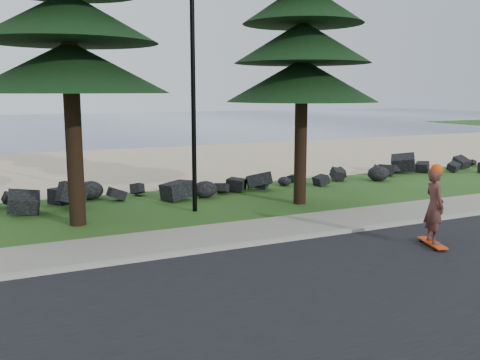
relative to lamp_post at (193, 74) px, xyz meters
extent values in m
plane|color=#234E18|center=(0.00, -3.20, -4.13)|extent=(160.00, 160.00, 0.00)
cube|color=black|center=(0.00, -7.70, -4.12)|extent=(160.00, 7.00, 0.02)
cube|color=#A5A394|center=(0.00, -4.10, -4.08)|extent=(160.00, 0.20, 0.10)
cube|color=gray|center=(0.00, -3.00, -4.09)|extent=(160.00, 2.00, 0.08)
cube|color=#C8B085|center=(0.00, 11.30, -4.13)|extent=(160.00, 15.00, 0.01)
cube|color=#3C5472|center=(0.00, 47.80, -4.13)|extent=(160.00, 58.00, 0.01)
cylinder|color=black|center=(3.50, -0.40, 1.87)|extent=(0.40, 0.40, 12.00)
cylinder|color=black|center=(0.00, 0.00, -0.13)|extent=(0.14, 0.14, 8.00)
cube|color=red|center=(3.69, -5.99, -4.03)|extent=(0.57, 1.08, 0.04)
imported|color=#542B26|center=(3.69, -5.99, -3.14)|extent=(0.59, 0.74, 1.75)
sphere|color=#E1410C|center=(3.69, -5.99, -2.30)|extent=(0.28, 0.28, 0.28)
camera|label=1|loc=(-5.62, -15.02, -0.51)|focal=40.00mm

